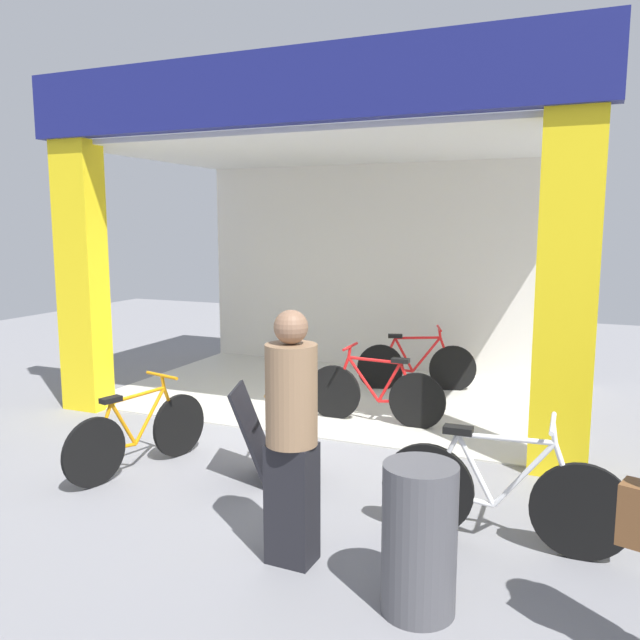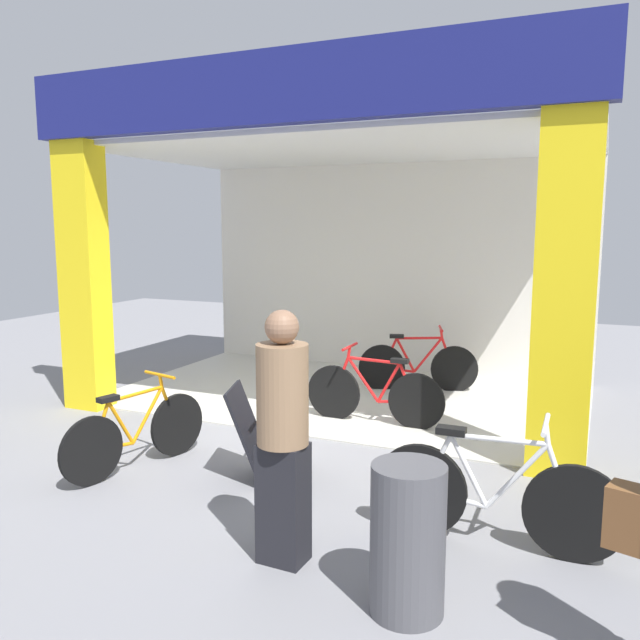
{
  "view_description": "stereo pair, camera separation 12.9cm",
  "coord_description": "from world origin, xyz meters",
  "px_view_note": "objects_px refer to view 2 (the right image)",
  "views": [
    {
      "loc": [
        2.97,
        -6.15,
        2.28
      ],
      "look_at": [
        0.0,
        0.9,
        1.15
      ],
      "focal_mm": 36.3,
      "sensor_mm": 36.0,
      "label": 1
    },
    {
      "loc": [
        3.09,
        -6.1,
        2.28
      ],
      "look_at": [
        0.0,
        0.9,
        1.15
      ],
      "focal_mm": 36.3,
      "sensor_mm": 36.0,
      "label": 2
    }
  ],
  "objects_px": {
    "bicycle_inside_0": "(417,366)",
    "sandwich_board_sign": "(267,433)",
    "bicycle_inside_1": "(374,394)",
    "trash_bin": "(408,540)",
    "pedestrian_0": "(283,434)",
    "bicycle_parked_1": "(136,433)",
    "bicycle_parked_0": "(493,495)"
  },
  "relations": [
    {
      "from": "bicycle_inside_0",
      "to": "sandwich_board_sign",
      "type": "relative_size",
      "value": 1.82
    },
    {
      "from": "bicycle_inside_1",
      "to": "sandwich_board_sign",
      "type": "xyz_separation_m",
      "value": [
        -0.36,
        -1.91,
        0.07
      ]
    },
    {
      "from": "trash_bin",
      "to": "pedestrian_0",
      "type": "bearing_deg",
      "value": 166.01
    },
    {
      "from": "bicycle_inside_0",
      "to": "bicycle_parked_1",
      "type": "height_order",
      "value": "bicycle_inside_0"
    },
    {
      "from": "bicycle_parked_0",
      "to": "sandwich_board_sign",
      "type": "height_order",
      "value": "bicycle_parked_0"
    },
    {
      "from": "bicycle_inside_0",
      "to": "pedestrian_0",
      "type": "xyz_separation_m",
      "value": [
        0.38,
        -4.81,
        0.54
      ]
    },
    {
      "from": "sandwich_board_sign",
      "to": "trash_bin",
      "type": "height_order",
      "value": "trash_bin"
    },
    {
      "from": "sandwich_board_sign",
      "to": "pedestrian_0",
      "type": "bearing_deg",
      "value": -57.31
    },
    {
      "from": "bicycle_parked_0",
      "to": "trash_bin",
      "type": "height_order",
      "value": "bicycle_parked_0"
    },
    {
      "from": "sandwich_board_sign",
      "to": "bicycle_inside_1",
      "type": "bearing_deg",
      "value": 79.26
    },
    {
      "from": "bicycle_inside_1",
      "to": "bicycle_parked_1",
      "type": "relative_size",
      "value": 1.07
    },
    {
      "from": "bicycle_inside_1",
      "to": "pedestrian_0",
      "type": "height_order",
      "value": "pedestrian_0"
    },
    {
      "from": "pedestrian_0",
      "to": "trash_bin",
      "type": "relative_size",
      "value": 1.91
    },
    {
      "from": "bicycle_parked_0",
      "to": "pedestrian_0",
      "type": "distance_m",
      "value": 1.58
    },
    {
      "from": "bicycle_inside_0",
      "to": "bicycle_parked_0",
      "type": "xyz_separation_m",
      "value": [
        1.65,
        -4.04,
        0.03
      ]
    },
    {
      "from": "bicycle_parked_0",
      "to": "pedestrian_0",
      "type": "relative_size",
      "value": 1.01
    },
    {
      "from": "bicycle_inside_1",
      "to": "trash_bin",
      "type": "height_order",
      "value": "trash_bin"
    },
    {
      "from": "sandwich_board_sign",
      "to": "bicycle_inside_0",
      "type": "bearing_deg",
      "value": 83.41
    },
    {
      "from": "bicycle_inside_0",
      "to": "trash_bin",
      "type": "bearing_deg",
      "value": -75.35
    },
    {
      "from": "bicycle_parked_1",
      "to": "bicycle_inside_1",
      "type": "bearing_deg",
      "value": 54.17
    },
    {
      "from": "bicycle_parked_0",
      "to": "bicycle_parked_1",
      "type": "distance_m",
      "value": 3.3
    },
    {
      "from": "bicycle_inside_1",
      "to": "pedestrian_0",
      "type": "bearing_deg",
      "value": -82.14
    },
    {
      "from": "bicycle_parked_0",
      "to": "bicycle_parked_1",
      "type": "relative_size",
      "value": 1.13
    },
    {
      "from": "bicycle_inside_0",
      "to": "trash_bin",
      "type": "height_order",
      "value": "trash_bin"
    },
    {
      "from": "bicycle_inside_0",
      "to": "bicycle_parked_0",
      "type": "relative_size",
      "value": 0.9
    },
    {
      "from": "bicycle_inside_1",
      "to": "sandwich_board_sign",
      "type": "relative_size",
      "value": 1.91
    },
    {
      "from": "pedestrian_0",
      "to": "sandwich_board_sign",
      "type": "bearing_deg",
      "value": 122.69
    },
    {
      "from": "bicycle_parked_0",
      "to": "bicycle_inside_0",
      "type": "bearing_deg",
      "value": 112.29
    },
    {
      "from": "bicycle_inside_0",
      "to": "bicycle_parked_0",
      "type": "distance_m",
      "value": 4.36
    },
    {
      "from": "bicycle_inside_1",
      "to": "pedestrian_0",
      "type": "distance_m",
      "value": 3.22
    },
    {
      "from": "bicycle_inside_1",
      "to": "trash_bin",
      "type": "relative_size",
      "value": 1.81
    },
    {
      "from": "bicycle_parked_1",
      "to": "trash_bin",
      "type": "relative_size",
      "value": 1.7
    }
  ]
}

